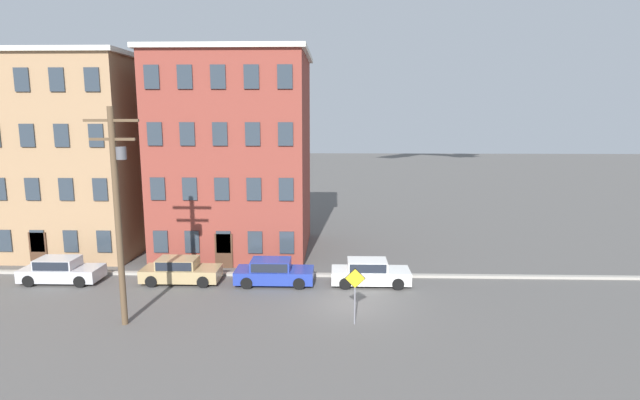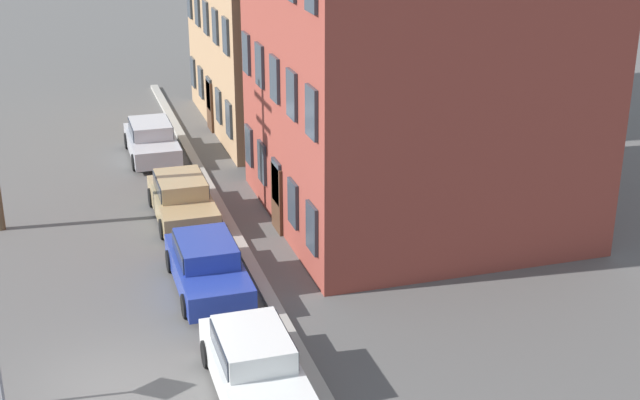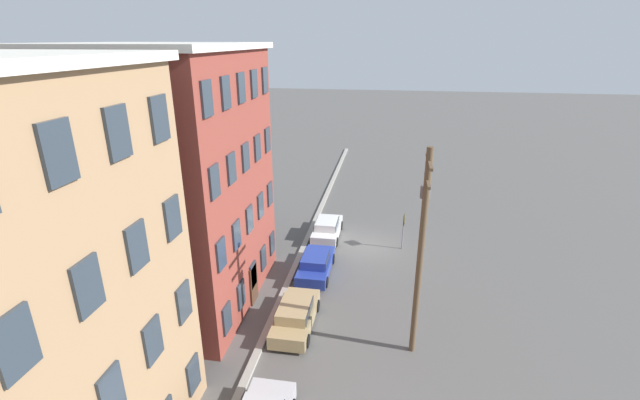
# 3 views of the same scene
# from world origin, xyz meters

# --- Properties ---
(ground_plane) EXTENTS (200.00, 200.00, 0.00)m
(ground_plane) POSITION_xyz_m (0.00, 0.00, 0.00)
(ground_plane) COLOR #565451
(kerb_strip) EXTENTS (56.00, 0.36, 0.16)m
(kerb_strip) POSITION_xyz_m (0.00, 4.50, 0.08)
(kerb_strip) COLOR #9E998E
(kerb_strip) RESTS_ON ground_plane
(apartment_midblock) EXTENTS (10.38, 9.63, 13.66)m
(apartment_midblock) POSITION_xyz_m (-7.81, 10.56, 6.85)
(apartment_midblock) COLOR brown
(apartment_midblock) RESTS_ON ground_plane
(car_tan) EXTENTS (4.40, 1.92, 1.43)m
(car_tan) POSITION_xyz_m (-9.72, 3.16, 0.75)
(car_tan) COLOR tan
(car_tan) RESTS_ON ground_plane
(car_blue) EXTENTS (4.40, 1.92, 1.43)m
(car_blue) POSITION_xyz_m (-4.36, 3.04, 0.75)
(car_blue) COLOR #233899
(car_blue) RESTS_ON ground_plane
(car_white) EXTENTS (4.40, 1.92, 1.43)m
(car_white) POSITION_xyz_m (1.07, 3.13, 0.75)
(car_white) COLOR silver
(car_white) RESTS_ON ground_plane
(caution_sign) EXTENTS (0.95, 0.08, 2.67)m
(caution_sign) POSITION_xyz_m (0.04, -2.35, 1.79)
(caution_sign) COLOR slate
(caution_sign) RESTS_ON ground_plane
(utility_pole) EXTENTS (2.40, 0.44, 9.85)m
(utility_pole) POSITION_xyz_m (-10.47, -2.65, 5.52)
(utility_pole) COLOR brown
(utility_pole) RESTS_ON ground_plane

